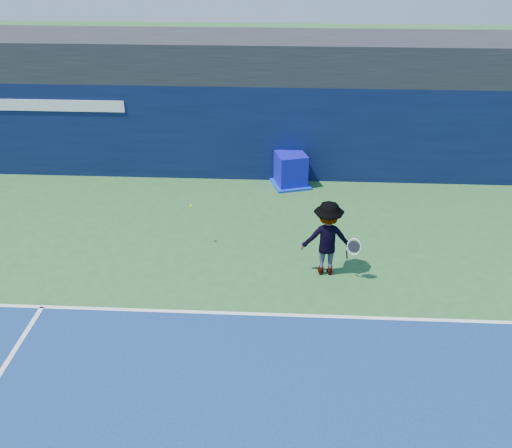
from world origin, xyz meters
name	(u,v)px	position (x,y,z in m)	size (l,w,h in m)	color
ground	(266,426)	(0.00, 0.00, 0.00)	(80.00, 80.00, 0.00)	#2B602C
baseline	(272,315)	(0.00, 3.00, 0.01)	(24.00, 0.10, 0.01)	white
stadium_band	(281,56)	(0.00, 11.50, 3.60)	(36.00, 3.00, 1.20)	black
back_wall_assembly	(279,130)	(0.00, 10.50, 1.50)	(36.00, 1.03, 3.00)	#0A1337
equipment_cart	(291,171)	(0.38, 9.68, 0.47)	(1.36, 1.36, 1.04)	#0E0CAC
tennis_player	(327,238)	(1.22, 4.73, 0.93)	(1.36, 0.75, 1.85)	white
tennis_ball	(191,206)	(-2.11, 5.83, 1.12)	(0.07, 0.07, 0.07)	#BADC18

